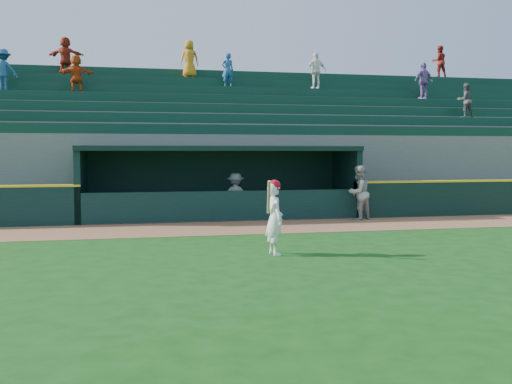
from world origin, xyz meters
TOP-DOWN VIEW (x-y plane):
  - ground at (0.00, 0.00)m, footprint 120.00×120.00m
  - warning_track at (0.00, 4.90)m, footprint 40.00×3.00m
  - dugout_player_front at (4.43, 6.05)m, footprint 1.09×1.00m
  - dugout_player_inside at (0.52, 7.49)m, footprint 1.10×0.79m
  - dugout at (0.00, 8.00)m, footprint 9.40×2.80m
  - stands at (-0.01, 12.57)m, footprint 34.50×6.25m
  - batter_at_plate at (0.14, 0.32)m, footprint 0.50×0.80m

SIDE VIEW (x-z plane):
  - ground at x=0.00m, z-range 0.00..0.00m
  - warning_track at x=0.00m, z-range 0.00..0.01m
  - dugout_player_inside at x=0.52m, z-range 0.00..1.55m
  - batter_at_plate at x=0.14m, z-range 0.00..1.67m
  - dugout_player_front at x=4.43m, z-range 0.00..1.82m
  - dugout at x=0.00m, z-range 0.13..2.59m
  - stands at x=-0.01m, z-range -1.37..6.17m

